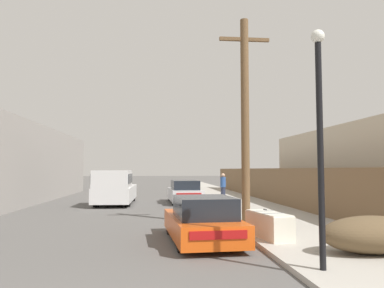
{
  "coord_description": "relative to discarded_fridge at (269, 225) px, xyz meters",
  "views": [
    {
      "loc": [
        0.61,
        -3.55,
        1.99
      ],
      "look_at": [
        2.0,
        10.95,
        2.98
      ],
      "focal_mm": 35.0,
      "sensor_mm": 36.0,
      "label": 1
    }
  ],
  "objects": [
    {
      "name": "street_lamp",
      "position": [
        0.01,
        -3.34,
        2.32
      ],
      "size": [
        0.26,
        0.26,
        4.57
      ],
      "color": "black",
      "rests_on": "sidewalk_curb"
    },
    {
      "name": "sidewalk_curb",
      "position": [
        1.59,
        16.89,
        -0.4
      ],
      "size": [
        4.2,
        63.0,
        0.12
      ],
      "primitive_type": "cube",
      "color": "#ADA89E",
      "rests_on": "ground"
    },
    {
      "name": "discarded_fridge",
      "position": [
        0.0,
        0.0,
        0.0
      ],
      "size": [
        0.9,
        1.9,
        0.71
      ],
      "rotation": [
        0.0,
        0.0,
        0.16
      ],
      "color": "silver",
      "rests_on": "sidewalk_curb"
    },
    {
      "name": "parked_sports_car_red",
      "position": [
        -1.82,
        0.14,
        0.11
      ],
      "size": [
        1.97,
        4.14,
        1.25
      ],
      "rotation": [
        0.0,
        0.0,
        0.07
      ],
      "color": "#E05114",
      "rests_on": "ground"
    },
    {
      "name": "pedestrian",
      "position": [
        1.02,
        12.68,
        0.49
      ],
      "size": [
        0.34,
        0.34,
        1.62
      ],
      "color": "#282D42",
      "rests_on": "sidewalk_curb"
    },
    {
      "name": "car_parked_mid",
      "position": [
        -1.41,
        12.11,
        0.17
      ],
      "size": [
        1.88,
        4.51,
        1.34
      ],
      "rotation": [
        0.0,
        0.0,
        0.03
      ],
      "color": "silver",
      "rests_on": "ground"
    },
    {
      "name": "pickup_truck",
      "position": [
        -5.41,
        11.31,
        0.5
      ],
      "size": [
        2.07,
        5.84,
        1.93
      ],
      "rotation": [
        0.0,
        0.0,
        3.13
      ],
      "color": "silver",
      "rests_on": "ground"
    },
    {
      "name": "wooden_fence",
      "position": [
        3.54,
        11.17,
        0.62
      ],
      "size": [
        0.08,
        33.72,
        1.93
      ],
      "primitive_type": "cube",
      "color": "brown",
      "rests_on": "sidewalk_curb"
    },
    {
      "name": "brush_pile",
      "position": [
        1.72,
        -2.14,
        0.07
      ],
      "size": [
        2.38,
        1.32,
        0.83
      ],
      "color": "brown",
      "rests_on": "sidewalk_curb"
    },
    {
      "name": "utility_pole",
      "position": [
        0.01,
        2.65,
        3.39
      ],
      "size": [
        1.8,
        0.29,
        7.22
      ],
      "color": "brown",
      "rests_on": "sidewalk_curb"
    }
  ]
}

